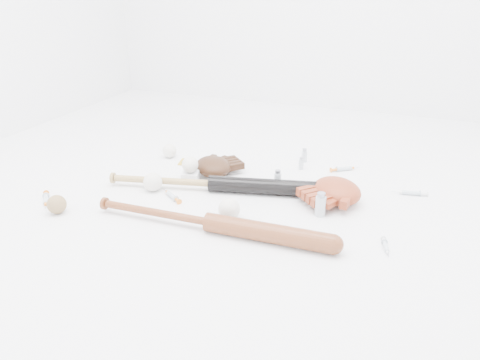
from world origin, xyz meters
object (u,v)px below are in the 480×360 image
(bat_wood, at_px, (209,222))
(glove_dark, at_px, (213,166))
(bat_dark, at_px, (211,184))
(pedestal, at_px, (191,176))

(bat_wood, distance_m, glove_dark, 0.52)
(bat_dark, distance_m, bat_wood, 0.34)
(glove_dark, height_order, pedestal, glove_dark)
(bat_dark, bearing_deg, pedestal, 140.36)
(pedestal, bearing_deg, glove_dark, 56.85)
(bat_dark, relative_size, bat_wood, 0.99)
(bat_wood, bearing_deg, pedestal, 123.65)
(bat_dark, height_order, bat_wood, same)
(bat_wood, xyz_separation_m, glove_dark, (-0.20, 0.48, 0.01))
(glove_dark, distance_m, pedestal, 0.12)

